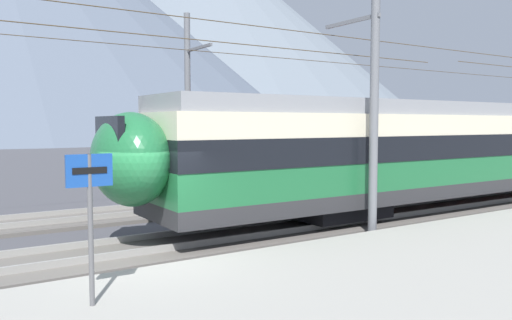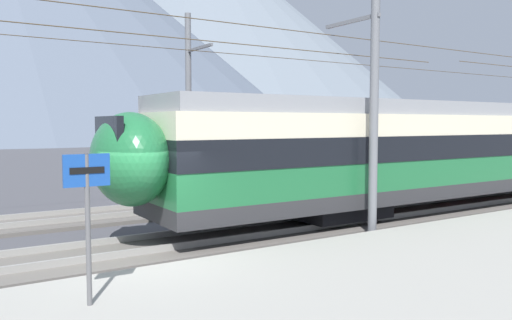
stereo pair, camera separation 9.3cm
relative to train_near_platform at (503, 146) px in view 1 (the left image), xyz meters
The scene contains 9 objects.
ground_plane 15.66m from the train_near_platform, behind, with size 400.00×400.00×0.00m, color #424247.
track_near 15.56m from the train_near_platform, behind, with size 120.00×3.00×0.28m.
track_far 16.33m from the train_near_platform, 162.20° to the left, with size 120.00×3.00×0.28m.
train_near_platform is the anchor object (origin of this frame).
train_far_track 9.73m from the train_near_platform, 30.58° to the left, with size 29.36×2.87×4.27m.
catenary_mast_mid 9.46m from the train_near_platform, 169.46° to the right, with size 49.16×2.14×7.76m.
catenary_mast_far_side 12.62m from the train_near_platform, 147.80° to the left, with size 49.16×2.17×7.45m.
platform_sign 17.73m from the train_near_platform, 167.29° to the right, with size 0.70×0.08×2.36m.
mountain_right_ridge 216.31m from the train_near_platform, 66.65° to the left, with size 201.57×201.57×87.69m, color slate.
Camera 1 is at (-3.94, -10.19, 3.13)m, focal length 35.88 mm.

